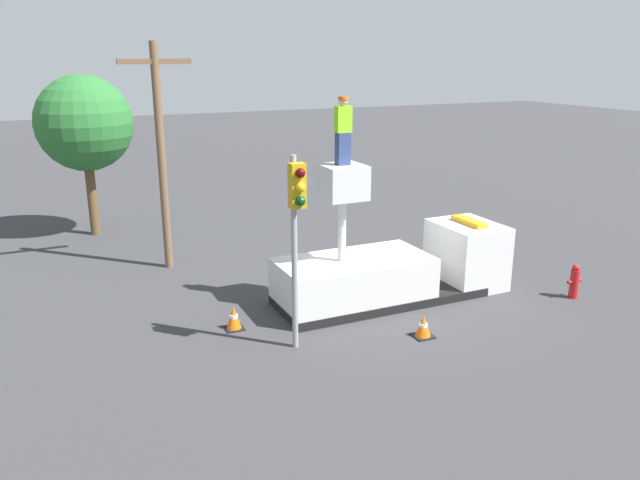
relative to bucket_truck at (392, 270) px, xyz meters
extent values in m
plane|color=#38383A|center=(-0.39, 0.00, -0.82)|extent=(120.00, 120.00, 0.00)
cube|color=black|center=(-0.39, 0.00, -0.70)|extent=(5.95, 2.20, 0.24)
cube|color=silver|center=(-1.24, 0.00, -0.15)|extent=(4.25, 2.14, 1.34)
cube|color=silver|center=(2.58, 0.00, 0.13)|extent=(1.70, 2.14, 1.91)
cube|color=black|center=(3.44, 0.00, 0.51)|extent=(0.03, 1.82, 0.76)
cube|color=orange|center=(2.58, 0.00, 1.15)|extent=(0.36, 1.28, 0.14)
cylinder|color=silver|center=(-1.62, 0.00, 1.43)|extent=(0.22, 0.22, 1.82)
cube|color=silver|center=(-1.62, 0.00, 2.70)|extent=(1.10, 1.10, 0.90)
cube|color=navy|center=(-1.62, 0.00, 3.57)|extent=(0.34, 0.26, 0.84)
cube|color=#8CEA1E|center=(-1.62, 0.00, 4.32)|extent=(0.40, 0.26, 0.66)
sphere|color=tan|center=(-1.62, 0.00, 4.76)|extent=(0.23, 0.23, 0.23)
cylinder|color=orange|center=(-1.62, 0.00, 4.85)|extent=(0.26, 0.26, 0.09)
cylinder|color=gray|center=(-3.73, -1.77, 1.49)|extent=(0.14, 0.14, 4.62)
cube|color=#B79314|center=(-3.73, -1.98, 3.14)|extent=(0.34, 0.28, 1.00)
sphere|color=#490707|center=(-3.73, -2.16, 3.45)|extent=(0.22, 0.22, 0.22)
sphere|color=gold|center=(-3.73, -2.16, 3.14)|extent=(0.22, 0.22, 0.22)
sphere|color=#083710|center=(-3.73, -2.16, 2.83)|extent=(0.22, 0.22, 0.22)
cylinder|color=red|center=(4.73, -2.21, -0.40)|extent=(0.25, 0.25, 0.84)
sphere|color=red|center=(4.73, -2.21, 0.08)|extent=(0.22, 0.22, 0.22)
cylinder|color=red|center=(4.54, -2.21, -0.32)|extent=(0.12, 0.10, 0.10)
cylinder|color=red|center=(4.92, -2.21, -0.32)|extent=(0.12, 0.10, 0.10)
cube|color=black|center=(-4.76, -0.17, -0.81)|extent=(0.47, 0.47, 0.03)
cone|color=orange|center=(-4.76, -0.17, -0.51)|extent=(0.39, 0.39, 0.63)
cylinder|color=white|center=(-4.76, -0.17, -0.48)|extent=(0.20, 0.20, 0.09)
cube|color=black|center=(-0.64, -2.57, -0.81)|extent=(0.50, 0.50, 0.03)
cone|color=orange|center=(-0.64, -2.57, -0.55)|extent=(0.41, 0.41, 0.56)
cylinder|color=white|center=(-0.64, -2.57, -0.52)|extent=(0.22, 0.22, 0.08)
cylinder|color=brown|center=(-7.06, 10.51, 0.70)|extent=(0.36, 0.36, 3.04)
sphere|color=#286B2D|center=(-7.06, 10.51, 3.46)|extent=(3.55, 3.55, 3.55)
cylinder|color=brown|center=(-5.26, 5.41, 2.74)|extent=(0.26, 0.26, 7.12)
cube|color=brown|center=(-5.26, 5.41, 5.70)|extent=(2.20, 0.16, 0.16)
camera|label=1|loc=(-8.87, -14.36, 5.90)|focal=35.00mm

